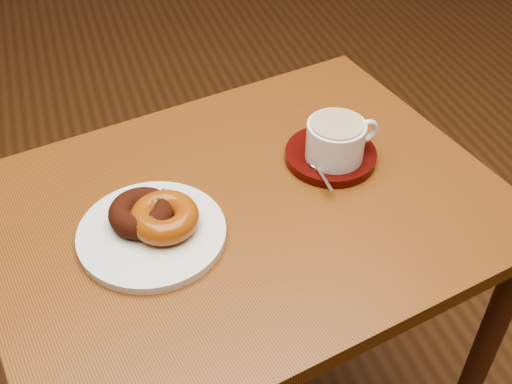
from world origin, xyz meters
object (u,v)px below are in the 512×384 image
object	(u,v)px
cafe_table	(245,255)
coffee_cup	(336,140)
donut_plate	(152,234)
saucer	(331,155)

from	to	relation	value
cafe_table	coffee_cup	distance (m)	0.26
donut_plate	cafe_table	bearing A→B (deg)	9.31
donut_plate	saucer	bearing A→B (deg)	14.47
donut_plate	saucer	size ratio (longest dim) A/B	1.43
coffee_cup	cafe_table	bearing A→B (deg)	-168.94
cafe_table	coffee_cup	xyz separation A→B (m)	(0.18, 0.05, 0.18)
cafe_table	donut_plate	bearing A→B (deg)	179.00
donut_plate	saucer	world-z (taller)	saucer
saucer	coffee_cup	world-z (taller)	coffee_cup
donut_plate	coffee_cup	world-z (taller)	coffee_cup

